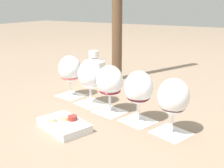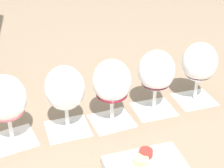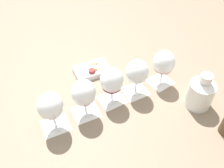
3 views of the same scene
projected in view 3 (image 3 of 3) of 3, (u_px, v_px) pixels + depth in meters
name	position (u px, v px, depth m)	size (l,w,h in m)	color
ground_plane	(112.00, 101.00, 1.04)	(8.00, 8.00, 0.00)	#7F6B56
tasting_card_0	(160.00, 82.00, 1.13)	(0.12, 0.11, 0.00)	white
tasting_card_1	(135.00, 91.00, 1.08)	(0.13, 0.13, 0.00)	white
tasting_card_2	(112.00, 100.00, 1.05)	(0.13, 0.12, 0.00)	white
tasting_card_3	(86.00, 112.00, 1.00)	(0.13, 0.13, 0.00)	white
tasting_card_4	(56.00, 125.00, 0.95)	(0.13, 0.13, 0.00)	white
wine_glass_0	(164.00, 63.00, 1.05)	(0.10, 0.10, 0.18)	white
wine_glass_1	(137.00, 73.00, 1.00)	(0.10, 0.10, 0.18)	white
wine_glass_2	(112.00, 81.00, 0.97)	(0.10, 0.10, 0.18)	white
wine_glass_3	(84.00, 94.00, 0.92)	(0.10, 0.10, 0.18)	white
wine_glass_4	(51.00, 107.00, 0.87)	(0.10, 0.10, 0.18)	white
ceramic_vase	(201.00, 92.00, 0.98)	(0.11, 0.11, 0.17)	white
snack_dish	(92.00, 70.00, 1.17)	(0.20, 0.16, 0.04)	silver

